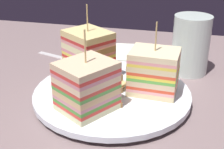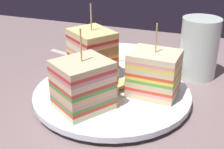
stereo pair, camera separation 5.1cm
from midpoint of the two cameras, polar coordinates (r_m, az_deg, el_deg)
The scene contains 9 objects.
ground_plane at distance 53.60cm, azimuth 2.74°, elevation -5.47°, with size 113.52×82.08×1.80cm, color slate.
plate at distance 52.66cm, azimuth 2.78°, elevation -3.68°, with size 26.18×26.18×1.67cm.
sandwich_wedge_0 at distance 50.74cm, azimuth 10.48°, elevation 0.13°, with size 8.05×6.65×11.85cm.
sandwich_wedge_1 at distance 55.72cm, azimuth -1.00°, elevation 3.68°, with size 9.89×9.53×13.31cm.
sandwich_wedge_2 at distance 45.95cm, azimuth -2.15°, elevation -1.98°, with size 9.82×10.11×12.34cm.
chip_pile at distance 52.59cm, azimuth 2.25°, elevation -1.11°, with size 7.30×7.60×3.34cm.
spoon at distance 67.85cm, azimuth -1.81°, elevation 2.57°, with size 16.13×6.68×1.00cm.
napkin at distance 73.63cm, azimuth 4.44°, elevation 4.22°, with size 13.12×11.06×0.50cm, color white.
drinking_glass at distance 62.72cm, azimuth 17.76°, elevation 3.91°, with size 7.21×7.21×11.51cm.
Camera 2 is at (-16.01, 43.45, 26.21)cm, focal length 50.16 mm.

